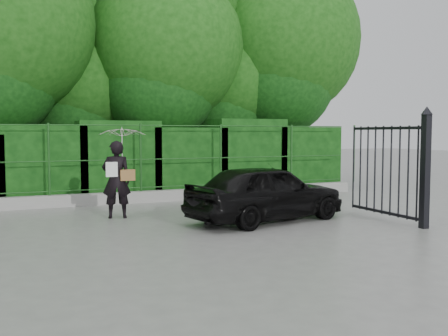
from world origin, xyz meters
name	(u,v)px	position (x,y,z in m)	size (l,w,h in m)	color
ground	(179,236)	(0.00, 0.00, 0.00)	(80.00, 80.00, 0.00)	gray
kerb	(126,198)	(0.00, 4.50, 0.15)	(14.00, 0.25, 0.30)	#9E9E99
fence	(134,158)	(0.22, 4.50, 1.20)	(14.13, 0.06, 1.80)	#1A4A19
hedge	(122,162)	(0.10, 5.50, 1.04)	(14.20, 1.20, 2.27)	black
trees	(138,48)	(1.14, 7.74, 4.62)	(17.10, 6.15, 8.08)	black
gate	(407,166)	(4.60, -0.72, 1.19)	(0.22, 2.33, 2.36)	black
woman	(121,158)	(-0.56, 2.36, 1.31)	(1.00, 1.02, 1.99)	black
car	(266,192)	(2.16, 0.72, 0.61)	(1.43, 3.55, 1.21)	black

